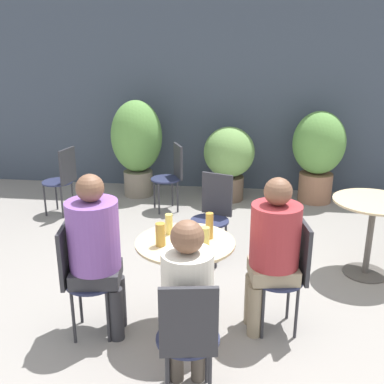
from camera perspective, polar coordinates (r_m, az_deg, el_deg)
The scene contains 20 objects.
ground_plane at distance 3.63m, azimuth -0.05°, elevation -17.63°, with size 20.00×20.00×0.00m, color gray.
storefront_wall at distance 6.76m, azimuth 4.13°, elevation 12.87°, with size 10.00×0.06×3.00m.
cafe_table_near at distance 3.39m, azimuth -0.86°, elevation -9.22°, with size 0.74×0.74×0.76m.
cafe_table_far at distance 4.54m, azimuth 21.89°, elevation -3.22°, with size 0.75×0.75×0.76m.
bistro_chair_0 at distance 3.48m, azimuth -14.24°, elevation -9.69°, with size 0.41×0.39×0.89m.
bistro_chair_1 at distance 2.73m, azimuth -0.48°, elevation -17.64°, with size 0.39×0.41×0.89m.
bistro_chair_2 at distance 3.51m, azimuth 12.41°, elevation -9.33°, with size 0.41×0.39×0.89m.
bistro_chair_3 at distance 5.93m, azimuth -2.54°, elevation 2.61°, with size 0.44×0.43×0.89m.
bistro_chair_4 at distance 4.58m, azimuth 2.75°, elevation -2.21°, with size 0.42×0.43×0.89m.
bistro_chair_5 at distance 5.98m, azimuth -16.08°, elevation 2.02°, with size 0.41×0.39×0.89m.
seated_person_0 at distance 3.36m, azimuth -12.07°, elevation -6.54°, with size 0.41×0.38×1.28m.
seated_person_1 at distance 2.75m, azimuth -0.58°, elevation -12.82°, with size 0.31×0.34×1.19m.
seated_person_2 at distance 3.39m, azimuth 10.21°, elevation -6.54°, with size 0.40×0.37×1.24m.
beer_glass_0 at distance 3.21m, azimuth -4.03°, elevation -5.42°, with size 0.07×0.07×0.17m.
beer_glass_1 at distance 3.16m, azimuth 1.67°, elevation -5.87°, with size 0.06×0.06×0.16m.
beer_glass_2 at distance 3.32m, azimuth 2.22°, elevation -4.30°, with size 0.06×0.06×0.20m.
beer_glass_3 at distance 3.41m, azimuth -2.95°, elevation -4.09°, with size 0.06×0.06×0.16m.
potted_plant_0 at distance 6.52m, azimuth -7.02°, elevation 6.40°, with size 0.73×0.73×1.39m.
potted_plant_1 at distance 6.34m, azimuth 4.72°, elevation 4.37°, with size 0.71×0.71×1.05m.
potted_plant_2 at distance 6.46m, azimuth 15.75°, elevation 5.11°, with size 0.72×0.72×1.28m.
Camera 1 is at (0.37, -2.92, 2.13)m, focal length 42.00 mm.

